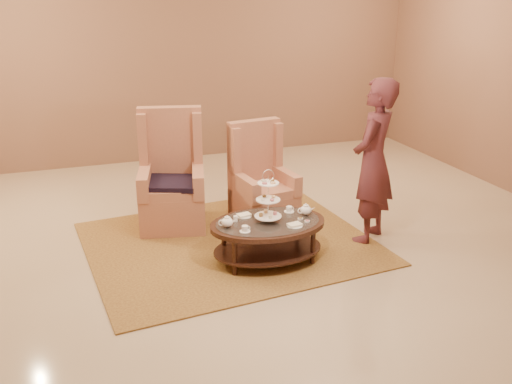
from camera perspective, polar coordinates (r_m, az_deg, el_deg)
name	(u,v)px	position (r m, az deg, el deg)	size (l,w,h in m)	color
ground	(260,259)	(6.08, 0.37, -6.73)	(8.00, 8.00, 0.00)	#C7B394
ceiling	(260,259)	(6.08, 0.37, -6.73)	(8.00, 8.00, 0.02)	white
wall_back	(176,51)	(9.34, -8.04, 13.81)	(8.00, 0.04, 3.50)	#895F4A
rug	(230,243)	(6.42, -2.65, -5.13)	(3.25, 2.79, 0.02)	olive
tea_table	(268,229)	(5.88, 1.19, -3.70)	(1.23, 0.87, 1.01)	black
armchair_left	(172,187)	(6.86, -8.36, 0.52)	(0.90, 0.92, 1.39)	#BC7658
armchair_right	(261,189)	(6.89, 0.49, 0.31)	(0.75, 0.77, 1.22)	#BC7658
person	(373,162)	(6.35, 11.63, 2.97)	(0.79, 0.77, 1.83)	#522328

